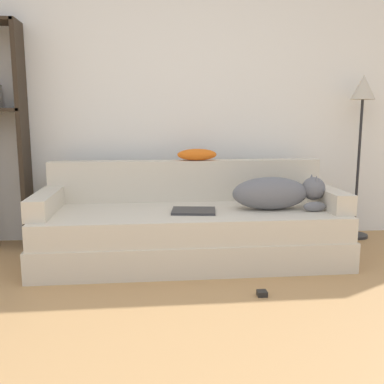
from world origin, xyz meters
TOP-DOWN VIEW (x-y plane):
  - wall_back at (0.00, 2.43)m, footprint 7.32×0.06m
  - couch at (0.04, 1.72)m, footprint 2.29×0.89m
  - couch_backrest at (0.04, 2.09)m, footprint 2.25×0.15m
  - couch_arm_left at (-1.03, 1.72)m, footprint 0.15×0.70m
  - couch_arm_right at (1.11, 1.72)m, footprint 0.15×0.70m
  - dog at (0.69, 1.65)m, footprint 0.72×0.26m
  - laptop at (0.05, 1.62)m, footprint 0.35×0.28m
  - throw_pillow at (0.13, 2.07)m, footprint 0.33×0.15m
  - bookshelf at (-1.47, 2.25)m, footprint 0.36×0.26m
  - floor_lamp at (1.61, 2.21)m, footprint 0.25×0.25m
  - power_adapter at (0.41, 0.98)m, footprint 0.06×0.06m

SIDE VIEW (x-z plane):
  - power_adapter at x=0.41m, z-range 0.00..0.03m
  - couch at x=0.04m, z-range 0.00..0.39m
  - laptop at x=0.05m, z-range 0.40..0.41m
  - couch_arm_left at x=-1.03m, z-range 0.40..0.54m
  - couch_arm_right at x=1.11m, z-range 0.40..0.54m
  - dog at x=0.69m, z-range 0.39..0.66m
  - couch_backrest at x=0.04m, z-range 0.40..0.74m
  - throw_pillow at x=0.13m, z-range 0.74..0.83m
  - bookshelf at x=-1.47m, z-range 0.09..1.94m
  - floor_lamp at x=1.61m, z-range 0.41..1.87m
  - wall_back at x=0.00m, z-range 0.00..2.70m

